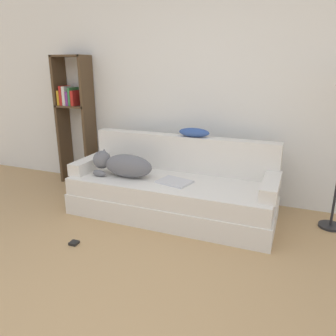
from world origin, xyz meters
The scene contains 11 objects.
ground_plane centered at (0.00, 0.00, 0.00)m, with size 20.00×20.00×0.00m, color tan.
wall_back centered at (0.00, 2.41, 1.35)m, with size 6.98×0.06×2.70m.
couch centered at (-0.08, 1.70, 0.20)m, with size 2.11×0.81×0.40m.
couch_backrest centered at (-0.08, 2.03, 0.59)m, with size 2.07×0.15×0.39m.
couch_arm_left centered at (-1.06, 1.69, 0.46)m, with size 0.15×0.62×0.13m.
couch_arm_right centered at (0.90, 1.69, 0.46)m, with size 0.15×0.62×0.13m.
dog centered at (-0.60, 1.60, 0.52)m, with size 0.68×0.26×0.27m.
laptop centered at (-0.02, 1.62, 0.41)m, with size 0.36×0.31×0.02m.
throw_pillow centered at (0.04, 2.03, 0.84)m, with size 0.33×0.15×0.09m.
bookshelf centered at (-1.65, 2.23, 0.94)m, with size 0.45×0.26×1.64m.
power_adapter centered at (-0.66, 0.81, 0.01)m, with size 0.07×0.07×0.02m.
Camera 1 is at (1.08, -1.26, 1.51)m, focal length 35.00 mm.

